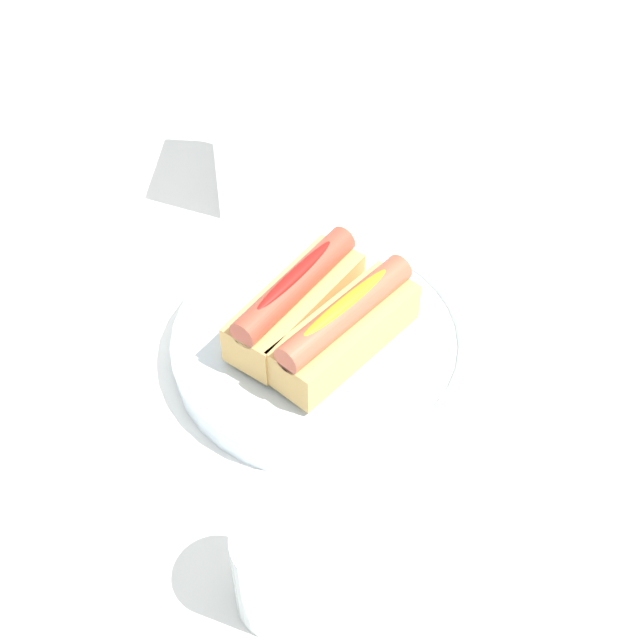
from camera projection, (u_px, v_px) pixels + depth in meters
ground_plane at (321, 357)px, 0.86m from camera, size 2.40×2.40×0.00m
serving_bowl at (320, 346)px, 0.85m from camera, size 0.27×0.27×0.03m
hotdog_front at (345, 328)px, 0.80m from camera, size 0.16×0.11×0.06m
hotdog_back at (295, 301)px, 0.82m from camera, size 0.16×0.10×0.06m
water_glass at (280, 574)px, 0.67m from camera, size 0.07×0.07×0.09m
napkin_box at (244, 132)px, 0.97m from camera, size 0.12×0.07×0.15m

